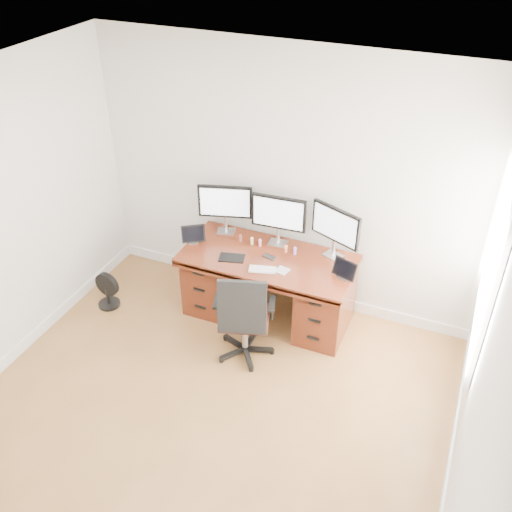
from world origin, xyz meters
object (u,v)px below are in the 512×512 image
at_px(office_chair, 244,330).
at_px(desk, 269,284).
at_px(floor_fan, 107,291).
at_px(monitor_center, 279,215).
at_px(keyboard, 262,269).

bearing_deg(office_chair, desk, 73.72).
relative_size(floor_fan, monitor_center, 0.72).
xyz_separation_m(desk, monitor_center, (0.00, 0.24, 0.68)).
relative_size(floor_fan, keyboard, 1.58).
height_order(desk, keyboard, keyboard).
xyz_separation_m(desk, keyboard, (0.03, -0.26, 0.36)).
distance_m(desk, keyboard, 0.44).
height_order(desk, monitor_center, monitor_center).
height_order(floor_fan, monitor_center, monitor_center).
distance_m(floor_fan, monitor_center, 2.01).
height_order(monitor_center, keyboard, monitor_center).
relative_size(desk, keyboard, 6.71).
distance_m(floor_fan, keyboard, 1.78).
bearing_deg(desk, office_chair, -88.29).
distance_m(desk, floor_fan, 1.73).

